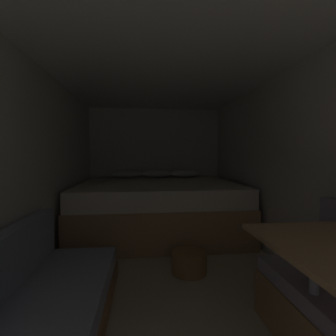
{
  "coord_description": "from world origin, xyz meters",
  "views": [
    {
      "loc": [
        -0.23,
        -0.58,
        1.2
      ],
      "look_at": [
        0.07,
        2.41,
        1.02
      ],
      "focal_mm": 25.94,
      "sensor_mm": 36.0,
      "label": 1
    }
  ],
  "objects": [
    {
      "name": "wall_right",
      "position": [
        1.26,
        1.65,
        1.03
      ],
      "size": [
        0.05,
        4.89,
        2.06
      ],
      "primitive_type": "cube",
      "color": "silver",
      "rests_on": "ground"
    },
    {
      "name": "ground_plane",
      "position": [
        0.0,
        1.65,
        0.0
      ],
      "size": [
        6.89,
        6.89,
        0.0
      ],
      "primitive_type": "plane",
      "color": "beige"
    },
    {
      "name": "wicker_basket",
      "position": [
        0.22,
        1.78,
        0.11
      ],
      "size": [
        0.35,
        0.35,
        0.21
      ],
      "color": "olive",
      "rests_on": "ground"
    },
    {
      "name": "wall_back",
      "position": [
        0.0,
        4.12,
        1.03
      ],
      "size": [
        2.56,
        0.05,
        2.06
      ],
      "primitive_type": "cube",
      "color": "silver",
      "rests_on": "ground"
    },
    {
      "name": "ceiling_slab",
      "position": [
        0.0,
        1.65,
        2.08
      ],
      "size": [
        2.56,
        4.89,
        0.05
      ],
      "primitive_type": "cube",
      "color": "white",
      "rests_on": "wall_left"
    },
    {
      "name": "wall_left",
      "position": [
        -1.26,
        1.65,
        1.03
      ],
      "size": [
        0.05,
        4.89,
        2.06
      ],
      "primitive_type": "cube",
      "color": "silver",
      "rests_on": "ground"
    },
    {
      "name": "bed",
      "position": [
        0.0,
        3.12,
        0.39
      ],
      "size": [
        2.34,
        1.88,
        0.91
      ],
      "color": "tan",
      "rests_on": "ground"
    }
  ]
}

